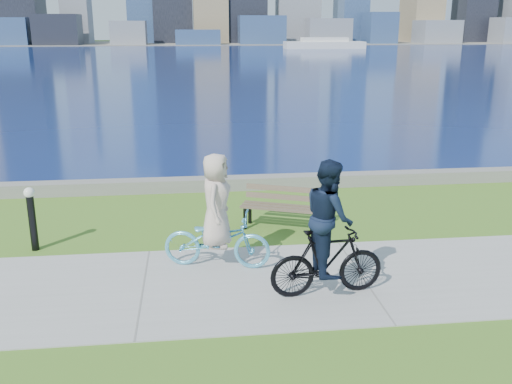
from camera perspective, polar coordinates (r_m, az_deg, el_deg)
The scene contains 10 objects.
ground at distance 10.82m, azimuth 10.61°, elevation -8.51°, with size 320.00×320.00×0.00m, color #406A1C.
concrete_path at distance 10.82m, azimuth 10.61°, elevation -8.46°, with size 80.00×3.50×0.02m, color #999994.
seawall at distance 16.43m, azimuth 4.34°, elevation 1.10°, with size 90.00×0.50×0.35m, color slate.
bay_water at distance 81.52m, azimuth -4.68°, elevation 13.29°, with size 320.00×131.00×0.01m, color navy.
far_shore at distance 139.44m, azimuth -5.65°, elevation 14.61°, with size 320.00×30.00×0.12m, color slate.
ferry_far at distance 110.11m, azimuth 6.85°, elevation 14.49°, with size 14.81×4.23×2.01m.
park_bench at distance 13.00m, azimuth 2.63°, elevation -1.21°, with size 1.92×1.25×0.94m.
bollard_lamp at distance 12.52m, azimuth -21.52°, elevation -2.12°, with size 0.22×0.22×1.35m.
cyclist_woman at distance 10.84m, azimuth -3.96°, elevation -3.38°, with size 1.18×2.17×2.23m.
cyclist_man at distance 9.71m, azimuth 7.22°, elevation -4.78°, with size 0.81×2.03×2.39m.
Camera 1 is at (-3.09, -9.33, 4.53)m, focal length 40.00 mm.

